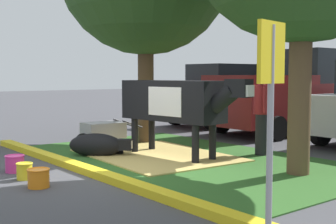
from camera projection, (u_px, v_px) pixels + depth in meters
ground_plane at (92, 173)px, 7.83m from camera, size 80.00×80.00×0.00m
grass_island at (187, 159)px, 9.10m from camera, size 6.97×4.10×0.02m
curb_yellow at (88, 170)px, 7.74m from camera, size 8.17×0.24×0.12m
hay_bedding at (156, 155)px, 9.37m from camera, size 3.34×2.59×0.04m
cow_holstein at (176, 102)px, 9.13m from camera, size 3.13×0.95×1.59m
calf_lying at (98, 145)px, 9.34m from camera, size 1.14×1.16×0.48m
person_handler at (262, 112)px, 9.42m from camera, size 0.45×0.34×1.69m
wheelbarrow at (102, 131)px, 10.52m from camera, size 0.65×1.61×0.63m
parking_sign at (271, 91)px, 4.17m from camera, size 0.12×0.44×2.14m
bucket_pink at (15, 163)px, 7.88m from camera, size 0.34×0.34×0.29m
bucket_yellow at (24, 171)px, 7.32m from camera, size 0.27×0.27×0.27m
bucket_orange at (39, 178)px, 6.79m from camera, size 0.34×0.34×0.28m
sedan_red at (226, 95)px, 15.39m from camera, size 2.06×4.42×2.02m
pickup_truck_maroon at (291, 94)px, 13.40m from camera, size 2.26×5.42×2.42m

